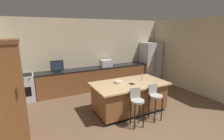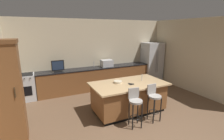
% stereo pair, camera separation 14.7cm
% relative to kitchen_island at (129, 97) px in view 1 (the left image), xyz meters
% --- Properties ---
extents(wall_back, '(7.04, 0.12, 2.88)m').
position_rel_kitchen_island_xyz_m(wall_back, '(-0.12, 2.67, 0.98)').
color(wall_back, beige).
rests_on(wall_back, ground_plane).
extents(wall_right, '(0.12, 4.72, 2.88)m').
position_rel_kitchen_island_xyz_m(wall_right, '(3.20, 0.52, 0.98)').
color(wall_right, beige).
rests_on(wall_right, ground_plane).
extents(counter_back, '(4.72, 0.62, 0.93)m').
position_rel_kitchen_island_xyz_m(counter_back, '(-0.17, 2.29, 0.00)').
color(counter_back, brown).
rests_on(counter_back, ground_plane).
extents(kitchen_island, '(2.24, 1.23, 0.90)m').
position_rel_kitchen_island_xyz_m(kitchen_island, '(0.00, 0.00, 0.00)').
color(kitchen_island, black).
rests_on(kitchen_island, ground_plane).
extents(refrigerator, '(0.89, 0.75, 1.86)m').
position_rel_kitchen_island_xyz_m(refrigerator, '(2.65, 2.24, 0.47)').
color(refrigerator, '#B7BABF').
rests_on(refrigerator, ground_plane).
extents(range_oven, '(0.79, 0.63, 0.95)m').
position_rel_kitchen_island_xyz_m(range_oven, '(-2.93, 2.29, 0.01)').
color(range_oven, '#B7BABF').
rests_on(range_oven, ground_plane).
extents(cabinet_tower, '(0.63, 0.63, 2.27)m').
position_rel_kitchen_island_xyz_m(cabinet_tower, '(-3.08, -0.15, 0.72)').
color(cabinet_tower, brown).
rests_on(cabinet_tower, ground_plane).
extents(microwave, '(0.48, 0.36, 0.28)m').
position_rel_kitchen_island_xyz_m(microwave, '(0.29, 2.29, 0.61)').
color(microwave, '#B7BABF').
rests_on(microwave, counter_back).
extents(tv_monitor, '(0.45, 0.16, 0.43)m').
position_rel_kitchen_island_xyz_m(tv_monitor, '(-1.72, 2.24, 0.67)').
color(tv_monitor, black).
rests_on(tv_monitor, counter_back).
extents(sink_faucet_back, '(0.02, 0.02, 0.24)m').
position_rel_kitchen_island_xyz_m(sink_faucet_back, '(-0.25, 2.39, 0.59)').
color(sink_faucet_back, '#B2B2B7').
rests_on(sink_faucet_back, counter_back).
extents(sink_faucet_island, '(0.02, 0.02, 0.22)m').
position_rel_kitchen_island_xyz_m(sink_faucet_island, '(0.47, 0.00, 0.55)').
color(sink_faucet_island, '#B2B2B7').
rests_on(sink_faucet_island, kitchen_island).
extents(bar_stool_left, '(0.34, 0.36, 1.01)m').
position_rel_kitchen_island_xyz_m(bar_stool_left, '(-0.28, -0.79, 0.15)').
color(bar_stool_left, gray).
rests_on(bar_stool_left, ground_plane).
extents(bar_stool_right, '(0.34, 0.34, 1.01)m').
position_rel_kitchen_island_xyz_m(bar_stool_right, '(0.34, -0.76, 0.15)').
color(bar_stool_right, gray).
rests_on(bar_stool_right, ground_plane).
extents(fruit_bowl, '(0.25, 0.25, 0.06)m').
position_rel_kitchen_island_xyz_m(fruit_bowl, '(-0.29, 0.15, 0.47)').
color(fruit_bowl, beige).
rests_on(fruit_bowl, kitchen_island).
extents(cell_phone, '(0.08, 0.16, 0.01)m').
position_rel_kitchen_island_xyz_m(cell_phone, '(-0.03, -0.12, 0.45)').
color(cell_phone, black).
rests_on(cell_phone, kitchen_island).
extents(tv_remote, '(0.15, 0.16, 0.02)m').
position_rel_kitchen_island_xyz_m(tv_remote, '(0.00, -0.13, 0.45)').
color(tv_remote, black).
rests_on(tv_remote, kitchen_island).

